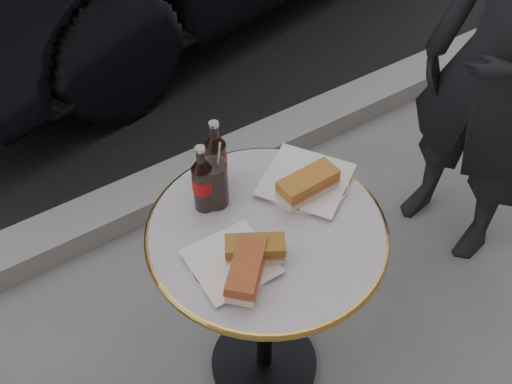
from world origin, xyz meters
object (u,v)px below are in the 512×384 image
plate_left (231,263)px  pedestrian (502,72)px  bistro_table (265,306)px  cola_bottle_right (216,155)px  cola_glass (215,184)px  cola_bottle_left (203,178)px  plate_right (306,181)px

plate_left → pedestrian: 1.14m
bistro_table → plate_left: plate_left is taller
cola_bottle_right → cola_glass: bearing=-123.1°
bistro_table → cola_bottle_left: 0.50m
plate_left → cola_bottle_left: (0.04, 0.20, 0.10)m
bistro_table → plate_left: (-0.14, -0.05, 0.37)m
plate_right → cola_bottle_right: (-0.20, 0.13, 0.10)m
cola_bottle_left → pedestrian: 1.09m
bistro_table → plate_left: size_ratio=3.71×
cola_glass → pedestrian: pedestrian is taller
bistro_table → plate_right: (0.18, 0.07, 0.37)m
bistro_table → cola_glass: 0.46m
cola_bottle_left → cola_glass: bearing=-9.7°
bistro_table → pedestrian: pedestrian is taller
cola_bottle_left → plate_left: bearing=-102.3°
plate_right → cola_glass: cola_glass is taller
plate_left → cola_glass: (0.08, 0.19, 0.06)m
bistro_table → pedestrian: bearing=5.5°
plate_right → cola_bottle_left: (-0.27, 0.08, 0.10)m
pedestrian → plate_left: bearing=-90.8°
cola_bottle_right → pedestrian: size_ratio=0.14×
plate_left → cola_bottle_right: cola_bottle_right is taller
cola_bottle_left → pedestrian: (1.09, -0.06, -0.06)m
plate_right → pedestrian: pedestrian is taller
cola_bottle_left → cola_bottle_right: bearing=37.0°
cola_bottle_left → pedestrian: size_ratio=0.13×
bistro_table → cola_bottle_left: cola_bottle_left is taller
plate_right → cola_bottle_right: 0.26m
plate_right → bistro_table: bearing=-157.7°
plate_left → bistro_table: bearing=19.3°
plate_right → pedestrian: size_ratio=0.15×
bistro_table → pedestrian: (0.99, 0.10, 0.41)m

